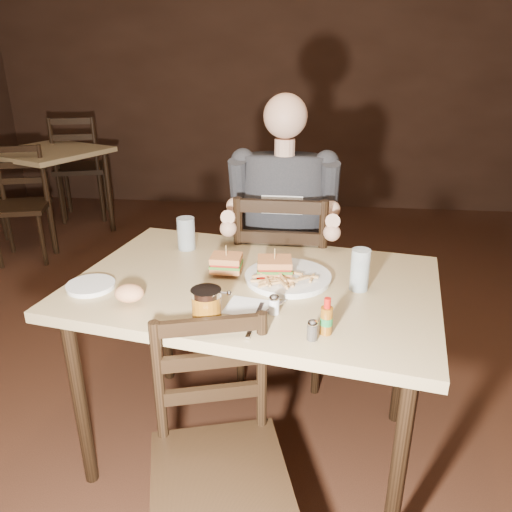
# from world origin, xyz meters

# --- Properties ---
(room_shell) EXTENTS (7.00, 7.00, 7.00)m
(room_shell) POSITION_xyz_m (0.00, 0.00, 1.40)
(room_shell) COLOR black
(room_shell) RESTS_ON ground
(main_table) EXTENTS (1.42, 1.08, 0.77)m
(main_table) POSITION_xyz_m (0.03, -0.09, 0.70)
(main_table) COLOR tan
(main_table) RESTS_ON ground
(bg_table) EXTENTS (1.06, 1.06, 0.77)m
(bg_table) POSITION_xyz_m (-2.00, 2.31, 0.68)
(bg_table) COLOR tan
(bg_table) RESTS_ON ground
(chair_far) EXTENTS (0.45, 0.50, 0.98)m
(chair_far) POSITION_xyz_m (0.10, 0.49, 0.49)
(chair_far) COLOR black
(chair_far) RESTS_ON ground
(chair_near) EXTENTS (0.49, 0.52, 0.84)m
(chair_near) POSITION_xyz_m (-0.00, -0.65, 0.42)
(chair_near) COLOR black
(chair_near) RESTS_ON ground
(bg_chair_far) EXTENTS (0.58, 0.61, 0.99)m
(bg_chair_far) POSITION_xyz_m (-2.00, 2.86, 0.50)
(bg_chair_far) COLOR black
(bg_chair_far) RESTS_ON ground
(bg_chair_near) EXTENTS (0.51, 0.53, 0.87)m
(bg_chair_near) POSITION_xyz_m (-2.00, 1.76, 0.44)
(bg_chair_near) COLOR black
(bg_chair_near) RESTS_ON ground
(diner) EXTENTS (0.51, 0.40, 0.88)m
(diner) POSITION_xyz_m (0.10, 0.45, 0.94)
(diner) COLOR #2B2A2F
(diner) RESTS_ON chair_far
(dinner_plate) EXTENTS (0.35, 0.35, 0.02)m
(dinner_plate) POSITION_xyz_m (0.15, -0.06, 0.78)
(dinner_plate) COLOR white
(dinner_plate) RESTS_ON main_table
(sandwich_left) EXTENTS (0.11, 0.09, 0.10)m
(sandwich_left) POSITION_xyz_m (-0.08, -0.04, 0.84)
(sandwich_left) COLOR #DE8D50
(sandwich_left) RESTS_ON dinner_plate
(sandwich_right) EXTENTS (0.13, 0.11, 0.10)m
(sandwich_right) POSITION_xyz_m (0.10, -0.05, 0.84)
(sandwich_right) COLOR #DE8D50
(sandwich_right) RESTS_ON dinner_plate
(fries_pile) EXTENTS (0.28, 0.22, 0.04)m
(fries_pile) POSITION_xyz_m (0.15, -0.12, 0.81)
(fries_pile) COLOR tan
(fries_pile) RESTS_ON dinner_plate
(ketchup_dollop) EXTENTS (0.05, 0.05, 0.01)m
(ketchup_dollop) POSITION_xyz_m (0.06, -0.10, 0.79)
(ketchup_dollop) COLOR maroon
(ketchup_dollop) RESTS_ON dinner_plate
(glass_left) EXTENTS (0.09, 0.09, 0.14)m
(glass_left) POSITION_xyz_m (-0.29, 0.20, 0.84)
(glass_left) COLOR silver
(glass_left) RESTS_ON main_table
(glass_right) EXTENTS (0.08, 0.08, 0.15)m
(glass_right) POSITION_xyz_m (0.40, -0.11, 0.84)
(glass_right) COLOR silver
(glass_right) RESTS_ON main_table
(hot_sauce) EXTENTS (0.04, 0.04, 0.12)m
(hot_sauce) POSITION_xyz_m (0.29, -0.42, 0.83)
(hot_sauce) COLOR brown
(hot_sauce) RESTS_ON main_table
(salt_shaker) EXTENTS (0.04, 0.04, 0.06)m
(salt_shaker) POSITION_xyz_m (0.12, -0.32, 0.80)
(salt_shaker) COLOR white
(salt_shaker) RESTS_ON main_table
(pepper_shaker) EXTENTS (0.04, 0.04, 0.06)m
(pepper_shaker) POSITION_xyz_m (0.25, -0.46, 0.80)
(pepper_shaker) COLOR #38332D
(pepper_shaker) RESTS_ON main_table
(syrup_dispenser) EXTENTS (0.11, 0.11, 0.12)m
(syrup_dispenser) POSITION_xyz_m (-0.08, -0.41, 0.83)
(syrup_dispenser) COLOR brown
(syrup_dispenser) RESTS_ON main_table
(napkin) EXTENTS (0.16, 0.15, 0.00)m
(napkin) POSITION_xyz_m (0.03, -0.29, 0.77)
(napkin) COLOR white
(napkin) RESTS_ON main_table
(knife) EXTENTS (0.04, 0.22, 0.01)m
(knife) POSITION_xyz_m (0.07, -0.37, 0.78)
(knife) COLOR silver
(knife) RESTS_ON napkin
(fork) EXTENTS (0.10, 0.15, 0.01)m
(fork) POSITION_xyz_m (0.11, -0.31, 0.78)
(fork) COLOR silver
(fork) RESTS_ON napkin
(side_plate) EXTENTS (0.19, 0.19, 0.01)m
(side_plate) POSITION_xyz_m (-0.53, -0.21, 0.78)
(side_plate) COLOR white
(side_plate) RESTS_ON main_table
(bread_roll) EXTENTS (0.11, 0.10, 0.06)m
(bread_roll) POSITION_xyz_m (-0.35, -0.31, 0.81)
(bread_roll) COLOR tan
(bread_roll) RESTS_ON side_plate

